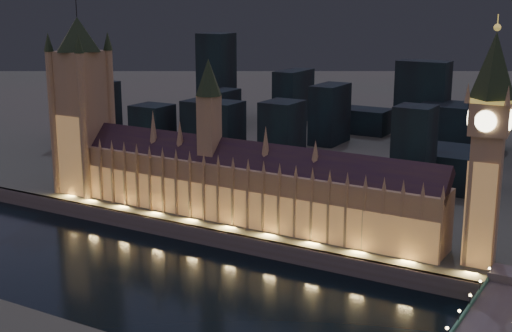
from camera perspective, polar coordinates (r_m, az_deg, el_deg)
The scene contains 7 objects.
ground_plane at distance 303.65m, azimuth -6.16°, elevation -9.02°, with size 2000.00×2000.00×0.00m, color black.
north_bank at distance 770.79m, azimuth 17.52°, elevation 4.72°, with size 2000.00×960.00×8.00m, color #3E4C3B.
embankment_wall at distance 333.60m, azimuth -1.97°, elevation -6.07°, with size 2000.00×2.50×8.00m, color #4D4540.
palace_of_westminster at distance 347.03m, azimuth -1.11°, elevation -1.40°, with size 202.00×22.25×78.00m.
victoria_tower at distance 402.81m, azimuth -13.80°, elevation 5.42°, with size 31.68×31.68×108.14m.
elizabeth_tower at distance 296.64m, azimuth 18.15°, elevation 2.76°, with size 18.00×18.00×100.96m.
city_backdrop at distance 495.94m, azimuth 14.78°, elevation 3.31°, with size 487.85×215.63×73.98m.
Camera 1 is at (168.64, -223.50, 117.53)m, focal length 50.00 mm.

